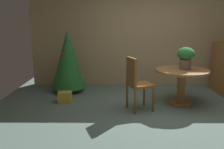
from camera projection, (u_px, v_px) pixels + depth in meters
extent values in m
plane|color=slate|center=(164.00, 116.00, 4.26)|extent=(6.60, 6.60, 0.00)
cube|color=tan|center=(149.00, 35.00, 6.14)|extent=(6.00, 0.10, 2.60)
cylinder|color=#9E6B3D|center=(180.00, 103.00, 4.88)|extent=(0.45, 0.45, 0.04)
cylinder|color=#9E6B3D|center=(181.00, 87.00, 4.81)|extent=(0.17, 0.17, 0.63)
cylinder|color=#9E6B3D|center=(182.00, 71.00, 4.73)|extent=(1.03, 1.03, 0.04)
cylinder|color=#665B51|center=(185.00, 64.00, 4.73)|extent=(0.22, 0.22, 0.20)
ellipsoid|color=#287533|center=(186.00, 54.00, 4.68)|extent=(0.33, 0.33, 0.25)
sphere|color=red|center=(189.00, 51.00, 4.69)|extent=(0.09, 0.09, 0.09)
sphere|color=red|center=(184.00, 51.00, 4.77)|extent=(0.07, 0.07, 0.07)
sphere|color=red|center=(186.00, 54.00, 4.76)|extent=(0.07, 0.07, 0.07)
cylinder|color=brown|center=(144.00, 94.00, 4.76)|extent=(0.04, 0.04, 0.46)
cylinder|color=brown|center=(153.00, 100.00, 4.42)|extent=(0.04, 0.04, 0.46)
cylinder|color=brown|center=(127.00, 96.00, 4.64)|extent=(0.04, 0.04, 0.46)
cylinder|color=brown|center=(135.00, 102.00, 4.30)|extent=(0.04, 0.04, 0.46)
cube|color=brown|center=(140.00, 85.00, 4.48)|extent=(0.53, 0.53, 0.05)
cube|color=brown|center=(132.00, 71.00, 4.36)|extent=(0.17, 0.37, 0.50)
cylinder|color=brown|center=(69.00, 89.00, 5.73)|extent=(0.10, 0.10, 0.11)
cone|color=#287533|center=(68.00, 59.00, 5.58)|extent=(0.77, 0.77, 1.34)
sphere|color=gold|center=(59.00, 69.00, 5.51)|extent=(0.06, 0.06, 0.06)
sphere|color=red|center=(63.00, 54.00, 5.44)|extent=(0.06, 0.06, 0.06)
sphere|color=silver|center=(82.00, 77.00, 5.69)|extent=(0.05, 0.05, 0.05)
sphere|color=#2D51A8|center=(67.00, 41.00, 5.43)|extent=(0.06, 0.06, 0.06)
sphere|color=#2D51A8|center=(59.00, 69.00, 5.46)|extent=(0.05, 0.05, 0.05)
sphere|color=#2D51A8|center=(68.00, 56.00, 5.71)|extent=(0.05, 0.05, 0.05)
sphere|color=#2D51A8|center=(61.00, 58.00, 5.51)|extent=(0.05, 0.05, 0.05)
cube|color=gold|center=(65.00, 97.00, 4.97)|extent=(0.30, 0.23, 0.22)
cube|color=silver|center=(65.00, 97.00, 4.97)|extent=(0.29, 0.06, 0.22)
sphere|color=#B29338|center=(217.00, 66.00, 5.56)|extent=(0.04, 0.04, 0.04)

